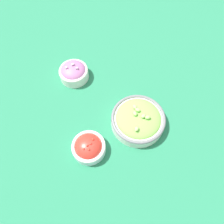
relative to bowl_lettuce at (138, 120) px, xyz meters
name	(u,v)px	position (x,y,z in m)	size (l,w,h in m)	color
ground_plane	(112,116)	(0.10, 0.00, -0.03)	(3.00, 3.00, 0.00)	#23704C
bowl_lettuce	(138,120)	(0.00, 0.00, 0.00)	(0.20, 0.20, 0.07)	silver
bowl_cherry_tomatoes	(89,147)	(0.13, 0.15, 0.00)	(0.12, 0.12, 0.07)	silver
bowl_red_onion	(74,72)	(0.30, -0.13, 0.00)	(0.12, 0.12, 0.07)	silver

